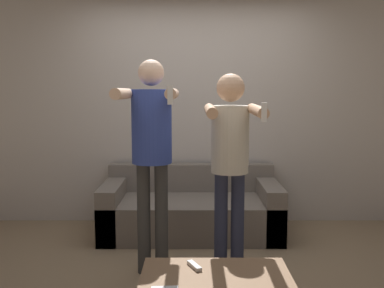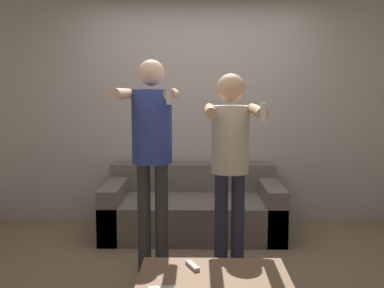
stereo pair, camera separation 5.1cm
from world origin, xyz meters
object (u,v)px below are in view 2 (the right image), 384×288
Objects in this scene: remote_far at (192,266)px; person_standing_right at (230,150)px; couch at (193,211)px; coffee_table at (214,284)px; person_standing_left at (152,140)px.

person_standing_right is at bearing 71.75° from remote_far.
coffee_table is (0.15, -2.10, 0.14)m from couch.
coffee_table is at bearing -48.65° from remote_far.
couch is 2.11m from coffee_table.
person_standing_right reaches higher than couch.
person_standing_right reaches higher than remote_far.
person_standing_left is at bearing 114.33° from coffee_table.
person_standing_left is 1.18m from remote_far.
person_standing_left is at bearing -106.72° from couch.
coffee_table is at bearing -65.67° from person_standing_left.
person_standing_left reaches higher than person_standing_right.
person_standing_left is at bearing 179.90° from person_standing_right.
couch is 2.03× the size of coffee_table.
person_standing_left reaches higher than couch.
couch is at bearing 106.73° from person_standing_right.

